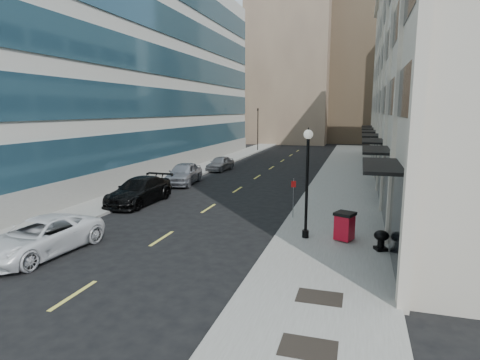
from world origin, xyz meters
The scene contains 21 objects.
ground centered at (0.00, 0.00, 0.00)m, with size 160.00×160.00×0.00m, color black.
sidewalk_right centered at (7.50, 20.00, 0.07)m, with size 5.00×80.00×0.15m, color gray.
sidewalk_left centered at (-6.50, 20.00, 0.07)m, with size 3.00×80.00×0.15m, color gray.
building_right centered at (16.94, 26.99, 8.99)m, with size 15.30×46.50×18.25m.
building_left centered at (-15.95, 27.00, 9.99)m, with size 16.14×46.00×20.00m.
skyline_tan_near centered at (-4.00, 68.00, 14.00)m, with size 14.00×18.00×28.00m, color #988063.
skyline_brown centered at (8.00, 72.00, 17.00)m, with size 12.00×16.00×34.00m, color brown.
skyline_tan_far centered at (-14.00, 78.00, 11.00)m, with size 12.00×14.00×22.00m, color #988063.
skyline_stone centered at (18.00, 66.00, 10.00)m, with size 10.00×14.00×20.00m, color beige.
grate_mid centered at (7.60, 1.00, 0.15)m, with size 1.40×1.00×0.01m, color black.
grate_far centered at (7.60, 3.80, 0.15)m, with size 1.40×1.00×0.01m, color black.
road_centerline centered at (0.00, 17.00, 0.01)m, with size 0.15×68.20×0.01m.
traffic_signal centered at (-5.50, 48.00, 5.72)m, with size 0.66×0.66×6.98m.
car_white_van centered at (-3.77, 4.73, 0.75)m, with size 2.48×5.38×1.49m, color white.
car_black_pickup centered at (-4.67, 14.00, 0.81)m, with size 2.28×5.61×1.63m, color black.
car_silver_sedan centered at (-4.80, 21.00, 0.86)m, with size 2.02×5.03×1.71m, color #9B9DA4.
car_grey_sedan centered at (-4.45, 28.79, 0.69)m, with size 1.64×4.08×1.39m, color gray.
trash_bin centered at (8.09, 9.69, 0.84)m, with size 1.03×1.03×1.28m.
lamppost centered at (6.40, 9.60, 3.08)m, with size 0.41×0.41×4.98m.
sign_post centered at (5.30, 12.86, 1.55)m, with size 0.25×0.08×2.14m.
urn_planter centered at (9.60, 8.81, 0.66)m, with size 0.60×0.60×0.84m.
Camera 1 is at (8.55, -7.98, 5.86)m, focal length 30.00 mm.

